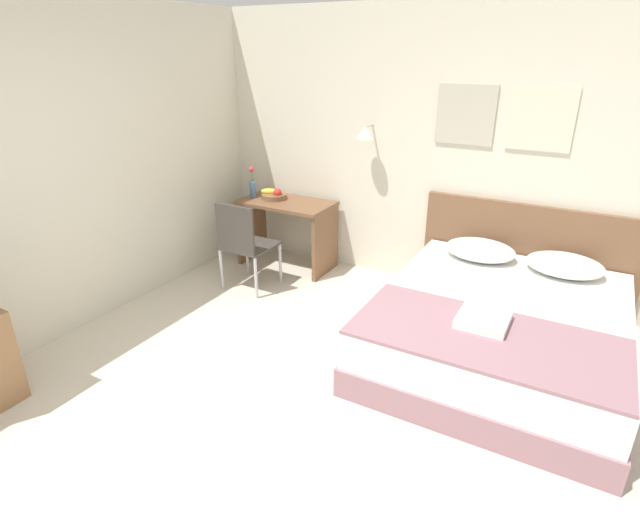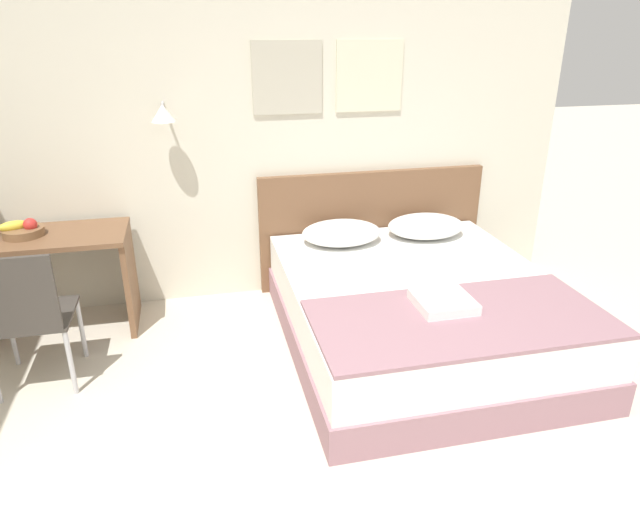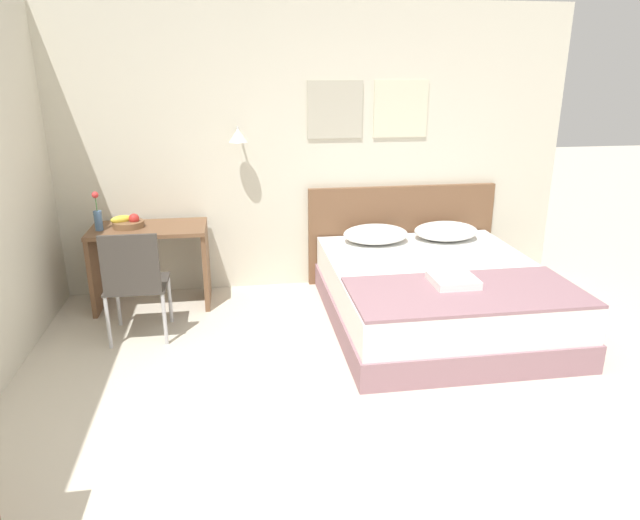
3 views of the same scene
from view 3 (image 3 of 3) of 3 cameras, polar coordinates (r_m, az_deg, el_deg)
ground_plane at (r=3.35m, az=3.91°, el=-19.58°), size 24.00×24.00×0.00m
wall_back at (r=5.47m, az=-2.22°, el=10.91°), size 5.23×0.31×2.65m
bed at (r=4.92m, az=11.52°, el=-3.44°), size 1.77×2.07×0.50m
headboard at (r=5.80m, az=8.13°, el=2.63°), size 1.89×0.06×0.97m
pillow_left at (r=5.39m, az=5.58°, el=2.60°), size 0.61×0.46×0.16m
pillow_right at (r=5.60m, az=12.48°, el=2.84°), size 0.61×0.46×0.16m
throw_blanket at (r=4.31m, az=14.43°, el=-3.12°), size 1.71×0.83×0.02m
folded_towel_near_foot at (r=4.40m, az=13.17°, el=-1.97°), size 0.33×0.33×0.06m
desk at (r=5.32m, az=-16.57°, el=0.73°), size 1.00×0.56×0.74m
desk_chair at (r=4.62m, az=-18.07°, el=-1.74°), size 0.46×0.46×0.91m
fruit_bowl at (r=5.28m, az=-18.64°, el=3.55°), size 0.29×0.27×0.12m
flower_vase at (r=5.25m, az=-21.34°, el=4.13°), size 0.07×0.07×0.34m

